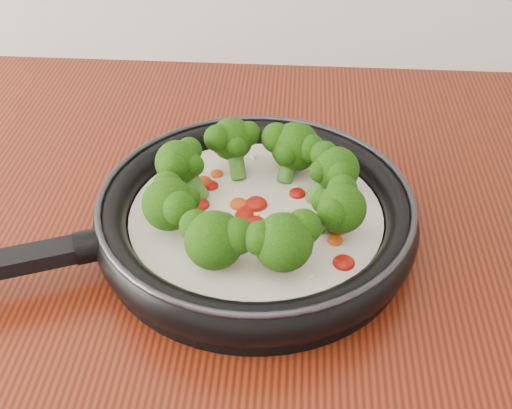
{
  "coord_description": "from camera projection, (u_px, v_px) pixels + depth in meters",
  "views": [
    {
      "loc": [
        0.16,
        0.46,
        1.41
      ],
      "look_at": [
        0.12,
        1.04,
        0.95
      ],
      "focal_mm": 46.38,
      "sensor_mm": 36.0,
      "label": 1
    }
  ],
  "objects": [
    {
      "name": "skillet",
      "position": [
        253.0,
        213.0,
        0.74
      ],
      "size": [
        0.6,
        0.47,
        0.11
      ],
      "color": "black",
      "rests_on": "counter"
    }
  ]
}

